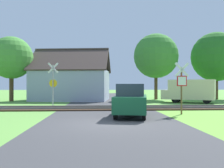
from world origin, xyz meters
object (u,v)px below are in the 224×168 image
crossing_sign_far (53,82)px  mail_truck (190,90)px  stop_sign_near (182,84)px  tree_left (11,58)px  tree_far (216,57)px  parked_car (131,100)px  tree_right (156,56)px  house (72,84)px

crossing_sign_far → mail_truck: 12.95m
stop_sign_near → mail_truck: 10.15m
stop_sign_near → mail_truck: stop_sign_near is taller
tree_left → tree_far: tree_far is taller
stop_sign_near → tree_left: tree_left is taller
crossing_sign_far → tree_far: (18.00, 9.18, 3.17)m
mail_truck → parked_car: size_ratio=1.22×
tree_left → tree_right: (16.19, 2.49, 0.60)m
stop_sign_near → tree_right: size_ratio=0.39×
crossing_sign_far → parked_car: bearing=-49.7°
house → tree_far: tree_far is taller
house → tree_left: bearing=-160.6°
stop_sign_near → house: (-7.83, 14.15, 0.11)m
tree_left → tree_right: bearing=8.7°
tree_far → parked_car: (-12.58, -16.04, -4.27)m
tree_far → house: bearing=-176.4°
tree_right → parked_car: tree_right is taller
stop_sign_near → mail_truck: bearing=-117.4°
tree_far → parked_car: size_ratio=1.93×
tree_left → mail_truck: bearing=-11.0°
stop_sign_near → tree_left: bearing=-46.4°
stop_sign_near → house: 16.17m
house → crossing_sign_far: bearing=-87.3°
tree_right → crossing_sign_far: bearing=-138.9°
tree_left → parked_car: tree_left is taller
mail_truck → tree_left: bearing=108.3°
crossing_sign_far → mail_truck: bearing=16.6°
tree_far → parked_car: bearing=-128.1°
tree_right → mail_truck: tree_right is taller
crossing_sign_far → tree_far: size_ratio=0.43×
house → parked_car: bearing=-64.9°
mail_truck → crossing_sign_far: bearing=133.9°
stop_sign_near → parked_car: 3.30m
stop_sign_near → tree_right: bearing=-101.9°
crossing_sign_far → house: house is taller
tree_left → parked_car: bearing=-51.1°
house → mail_truck: (11.84, -4.83, -0.64)m
crossing_sign_far → mail_truck: (12.51, 3.26, -0.76)m
tree_far → tree_left: bearing=-174.2°
tree_right → parked_car: (-5.19, -16.12, -4.33)m
house → parked_car: 15.72m
stop_sign_near → house: size_ratio=0.33×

